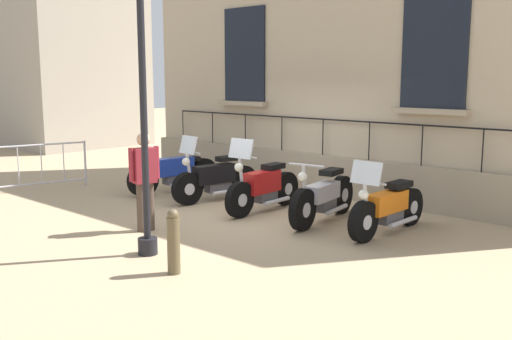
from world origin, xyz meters
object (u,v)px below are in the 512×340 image
motorcycle_red (263,188)px  crowd_barrier (30,166)px  motorcycle_blue (174,172)px  motorcycle_black (215,179)px  lamppost (141,44)px  motorcycle_orange (388,208)px  bollard (173,241)px  motorcycle_silver (323,198)px  pedestrian_standing (145,176)px

motorcycle_red → crowd_barrier: motorcycle_red is taller
motorcycle_blue → motorcycle_black: bearing=90.3°
lamppost → crowd_barrier: size_ratio=2.09×
crowd_barrier → motorcycle_orange: bearing=105.6°
motorcycle_orange → lamppost: bearing=-31.3°
motorcycle_red → bollard: motorcycle_red is taller
motorcycle_silver → motorcycle_orange: 1.24m
motorcycle_blue → bollard: bearing=50.0°
motorcycle_orange → bollard: (3.57, -1.08, 0.01)m
crowd_barrier → pedestrian_standing: bearing=85.5°
bollard → lamppost: bearing=-107.1°
lamppost → bollard: 2.71m
motorcycle_black → crowd_barrier: motorcycle_black is taller
motorcycle_red → lamppost: lamppost is taller
lamppost → bollard: lamppost is taller
motorcycle_black → lamppost: bearing=30.8°
motorcycle_orange → pedestrian_standing: pedestrian_standing is taller
motorcycle_red → pedestrian_standing: size_ratio=1.25×
motorcycle_blue → bollard: motorcycle_blue is taller
motorcycle_blue → motorcycle_black: motorcycle_black is taller
crowd_barrier → motorcycle_black: bearing=118.5°
motorcycle_silver → motorcycle_orange: size_ratio=1.04×
bollard → pedestrian_standing: 2.28m
motorcycle_silver → lamppost: lamppost is taller
motorcycle_black → motorcycle_red: 1.38m
motorcycle_black → bollard: size_ratio=2.42×
bollard → motorcycle_orange: bearing=163.1°
lamppost → motorcycle_red: bearing=-170.3°
lamppost → crowd_barrier: 6.28m
motorcycle_blue → motorcycle_orange: (-0.10, 5.21, -0.02)m
motorcycle_silver → lamppost: (3.24, -0.77, 2.53)m
motorcycle_blue → motorcycle_silver: motorcycle_silver is taller
motorcycle_blue → motorcycle_orange: 5.22m
lamppost → pedestrian_standing: lamppost is taller
pedestrian_standing → bollard: bearing=61.9°
motorcycle_red → bollard: size_ratio=2.39×
motorcycle_silver → motorcycle_black: bearing=-89.0°
lamppost → pedestrian_standing: 2.42m
motorcycle_black → crowd_barrier: bearing=-61.5°
motorcycle_blue → crowd_barrier: crowd_barrier is taller
crowd_barrier → bollard: (1.42, 6.62, -0.14)m
motorcycle_blue → lamppost: lamppost is taller
crowd_barrier → motorcycle_red: bearing=111.0°
motorcycle_blue → motorcycle_orange: size_ratio=1.06×
motorcycle_black → motorcycle_orange: (-0.10, 3.91, -0.02)m
motorcycle_black → crowd_barrier: 4.32m
motorcycle_blue → motorcycle_red: motorcycle_red is taller
motorcycle_silver → motorcycle_red: bearing=-84.5°
bollard → pedestrian_standing: (-1.05, -1.97, 0.49)m
motorcycle_black → motorcycle_orange: bearing=91.4°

